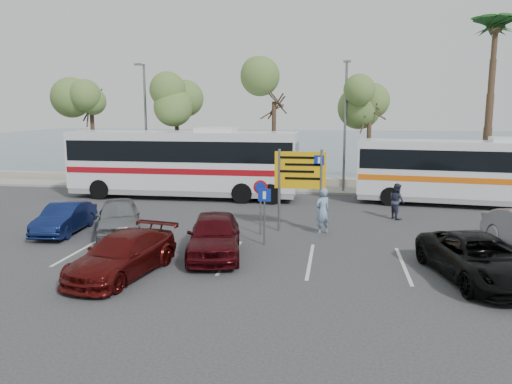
# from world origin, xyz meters

# --- Properties ---
(ground) EXTENTS (120.00, 120.00, 0.00)m
(ground) POSITION_xyz_m (0.00, 0.00, 0.00)
(ground) COLOR #2E2E30
(ground) RESTS_ON ground
(kerb_strip) EXTENTS (44.00, 2.40, 0.15)m
(kerb_strip) POSITION_xyz_m (0.00, 14.00, 0.07)
(kerb_strip) COLOR gray
(kerb_strip) RESTS_ON ground
(seawall) EXTENTS (48.00, 0.80, 0.60)m
(seawall) POSITION_xyz_m (0.00, 16.00, 0.30)
(seawall) COLOR #A09680
(seawall) RESTS_ON ground
(sea) EXTENTS (140.00, 140.00, 0.00)m
(sea) POSITION_xyz_m (0.00, 60.00, 0.01)
(sea) COLOR #466170
(sea) RESTS_ON ground
(tree_far_left) EXTENTS (3.20, 3.20, 7.60)m
(tree_far_left) POSITION_xyz_m (-14.00, 14.00, 6.33)
(tree_far_left) COLOR #382619
(tree_far_left) RESTS_ON kerb_strip
(tree_left) EXTENTS (3.20, 3.20, 7.20)m
(tree_left) POSITION_xyz_m (-8.00, 14.00, 6.00)
(tree_left) COLOR #382619
(tree_left) RESTS_ON kerb_strip
(tree_mid) EXTENTS (3.20, 3.20, 8.00)m
(tree_mid) POSITION_xyz_m (-1.50, 14.00, 6.65)
(tree_mid) COLOR #382619
(tree_mid) RESTS_ON kerb_strip
(tree_right) EXTENTS (3.20, 3.20, 7.40)m
(tree_right) POSITION_xyz_m (4.50, 14.00, 6.17)
(tree_right) COLOR #382619
(tree_right) RESTS_ON kerb_strip
(palm_tree) EXTENTS (4.80, 4.80, 11.20)m
(palm_tree) POSITION_xyz_m (11.50, 14.00, 9.87)
(palm_tree) COLOR #382619
(palm_tree) RESTS_ON kerb_strip
(street_lamp_left) EXTENTS (0.45, 1.15, 8.01)m
(street_lamp_left) POSITION_xyz_m (-10.00, 13.52, 4.60)
(street_lamp_left) COLOR slate
(street_lamp_left) RESTS_ON kerb_strip
(street_lamp_right) EXTENTS (0.45, 1.15, 8.01)m
(street_lamp_right) POSITION_xyz_m (3.00, 13.52, 4.60)
(street_lamp_right) COLOR slate
(street_lamp_right) RESTS_ON kerb_strip
(direction_sign) EXTENTS (2.20, 0.12, 3.60)m
(direction_sign) POSITION_xyz_m (1.00, 3.20, 2.43)
(direction_sign) COLOR slate
(direction_sign) RESTS_ON ground
(sign_no_stop) EXTENTS (0.60, 0.08, 2.35)m
(sign_no_stop) POSITION_xyz_m (-0.60, 2.38, 1.58)
(sign_no_stop) COLOR slate
(sign_no_stop) RESTS_ON ground
(sign_parking) EXTENTS (0.50, 0.07, 2.25)m
(sign_parking) POSITION_xyz_m (-0.20, 0.79, 1.47)
(sign_parking) COLOR slate
(sign_parking) RESTS_ON ground
(lane_markings) EXTENTS (12.02, 4.20, 0.01)m
(lane_markings) POSITION_xyz_m (-1.14, -1.00, 0.00)
(lane_markings) COLOR silver
(lane_markings) RESTS_ON ground
(coach_bus_left) EXTENTS (13.59, 3.00, 4.23)m
(coach_bus_left) POSITION_xyz_m (-6.50, 10.50, 1.96)
(coach_bus_left) COLOR silver
(coach_bus_left) RESTS_ON ground
(coach_bus_right) EXTENTS (12.41, 3.99, 3.80)m
(coach_bus_right) POSITION_xyz_m (9.88, 10.50, 1.76)
(coach_bus_right) COLOR silver
(coach_bus_right) RESTS_ON ground
(car_silver_a) EXTENTS (3.38, 4.77, 1.51)m
(car_silver_a) POSITION_xyz_m (-6.60, 1.50, 0.75)
(car_silver_a) COLOR gray
(car_silver_a) RESTS_ON ground
(car_blue) EXTENTS (1.71, 4.04, 1.30)m
(car_blue) POSITION_xyz_m (-9.00, 1.34, 0.65)
(car_blue) COLOR #101C4D
(car_blue) RESTS_ON ground
(car_maroon) EXTENTS (2.72, 4.92, 1.35)m
(car_maroon) POSITION_xyz_m (-4.20, -3.50, 0.67)
(car_maroon) COLOR #530F0D
(car_maroon) RESTS_ON ground
(car_red) EXTENTS (2.71, 4.88, 1.57)m
(car_red) POSITION_xyz_m (-1.80, -0.92, 0.79)
(car_red) COLOR #42090E
(car_red) RESTS_ON ground
(suv_black) EXTENTS (3.46, 5.50, 1.42)m
(suv_black) POSITION_xyz_m (7.00, -2.23, 0.71)
(suv_black) COLOR black
(suv_black) RESTS_ON ground
(pedestrian_near) EXTENTS (0.86, 0.82, 1.97)m
(pedestrian_near) POSITION_xyz_m (2.00, 3.01, 0.99)
(pedestrian_near) COLOR #7D98B6
(pedestrian_near) RESTS_ON ground
(pedestrian_far) EXTENTS (0.95, 1.04, 1.74)m
(pedestrian_far) POSITION_xyz_m (5.48, 6.50, 0.87)
(pedestrian_far) COLOR #2E3145
(pedestrian_far) RESTS_ON ground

